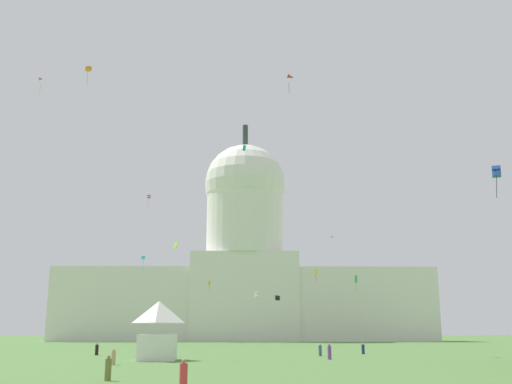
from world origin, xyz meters
TOP-DOWN VIEW (x-y plane):
  - capitol_building at (2.22, 164.62)m, footprint 118.56×26.77m
  - event_tent at (-7.39, 41.90)m, footprint 4.67×6.19m
  - person_olive_deep_crowd at (-6.65, 14.11)m, footprint 0.47×0.47m
  - person_denim_front_right at (12.39, 53.00)m, footprint 0.48×0.48m
  - person_red_mid_center at (-0.93, 7.37)m, footprint 0.62×0.62m
  - person_navy_back_center at (19.36, 59.72)m, footprint 0.56×0.56m
  - person_purple_near_tree_east at (12.32, 43.68)m, footprint 0.60×0.60m
  - person_tan_mid_left at (-10.38, 32.96)m, footprint 0.59×0.59m
  - person_black_edge_west at (-17.76, 56.55)m, footprint 0.47×0.47m
  - person_teal_front_left at (-6.50, 50.95)m, footprint 0.58×0.58m
  - kite_green_low at (23.88, 87.42)m, footprint 0.65×0.89m
  - kite_black_low at (9.05, 95.04)m, footprint 1.02×1.08m
  - kite_white_low at (5.69, 135.83)m, footprint 1.55×1.56m
  - kite_violet_high at (-24.61, 134.41)m, footprint 0.99×1.02m
  - kite_orange_high at (-28.09, 79.27)m, footprint 1.24×1.25m
  - kite_yellow_low at (17.57, 99.33)m, footprint 0.76×0.36m
  - kite_turquoise_high at (2.09, 108.62)m, footprint 0.94×0.56m
  - kite_red_high at (9.31, 64.35)m, footprint 1.46×1.58m
  - kite_lime_low at (-5.84, 43.01)m, footprint 0.64×0.87m
  - kite_pink_mid at (24.20, 121.85)m, footprint 0.91×1.22m
  - kite_blue_mid at (35.49, 47.23)m, footprint 1.43×1.48m
  - kite_magenta_high at (-39.51, 86.68)m, footprint 1.06×1.37m
  - kite_cyan_mid at (-22.54, 117.63)m, footprint 0.80×0.83m
  - kite_gold_low at (-6.78, 126.30)m, footprint 0.79×0.20m

SIDE VIEW (x-z plane):
  - person_navy_back_center at x=19.36m, z-range -0.08..1.48m
  - person_tan_mid_left at x=-10.38m, z-range -0.08..1.50m
  - person_denim_front_right at x=12.39m, z-range -0.08..1.52m
  - person_black_edge_west at x=-17.76m, z-range -0.08..1.54m
  - person_teal_front_left at x=-6.50m, z-range -0.07..1.59m
  - person_olive_deep_crowd at x=-6.65m, z-range -0.08..1.60m
  - person_red_mid_center at x=-0.93m, z-range -0.08..1.65m
  - person_purple_near_tree_east at x=12.32m, z-range -0.08..1.72m
  - event_tent at x=-7.39m, z-range 0.05..6.63m
  - kite_black_low at x=9.05m, z-range 8.21..11.33m
  - kite_green_low at x=23.88m, z-range 11.02..14.58m
  - kite_white_low at x=5.69m, z-range 11.49..14.18m
  - kite_lime_low at x=-5.84m, z-range 12.77..13.63m
  - kite_gold_low at x=-6.78m, z-range 13.77..16.31m
  - kite_yellow_low at x=17.57m, z-range 13.84..16.71m
  - kite_cyan_mid at x=-22.54m, z-range 18.87..22.41m
  - capitol_building at x=2.22m, z-range -13.62..58.12m
  - kite_blue_mid at x=35.49m, z-range 21.51..25.75m
  - kite_pink_mid at x=24.20m, z-range 26.33..26.57m
  - kite_violet_high at x=-24.61m, z-range 38.08..41.43m
  - kite_red_high at x=9.31m, z-range 42.60..45.22m
  - kite_turquoise_high at x=2.09m, z-range 45.30..46.77m
  - kite_orange_high at x=-28.09m, z-range 50.63..54.65m
  - kite_magenta_high at x=-39.51m, z-range 51.46..54.83m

